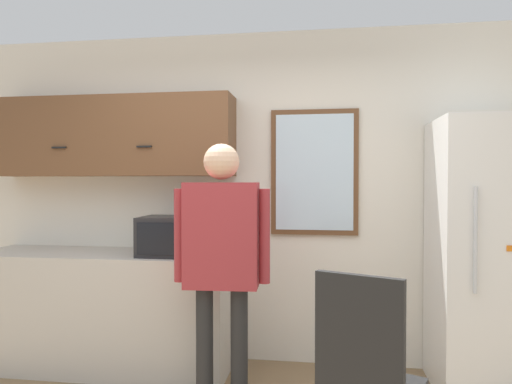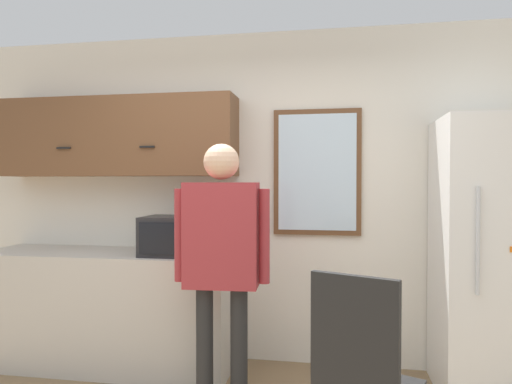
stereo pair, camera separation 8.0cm
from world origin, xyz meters
The scene contains 8 objects.
back_wall centered at (0.00, 1.85, 1.35)m, with size 6.00×0.06×2.70m.
counter centered at (-1.19, 1.50, 0.46)m, with size 2.03×0.63×0.91m.
upper_cabinets centered at (-1.19, 1.65, 1.84)m, with size 2.03×0.36×0.64m.
microwave centered at (-0.58, 1.44, 1.06)m, with size 0.50×0.38×0.30m.
person centered at (-0.10, 0.93, 1.05)m, with size 0.61×0.25×1.72m.
refrigerator centered at (1.68, 1.47, 0.96)m, with size 0.72×0.71×1.92m.
chair centered at (0.74, 0.31, 0.57)m, with size 0.59×0.59×1.05m.
window centered at (0.47, 1.81, 1.55)m, with size 0.70×0.05×1.01m.
Camera 1 is at (0.53, -1.90, 1.47)m, focal length 32.00 mm.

